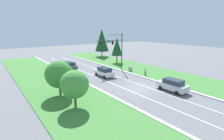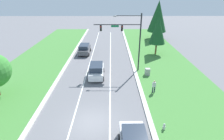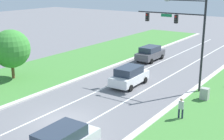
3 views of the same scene
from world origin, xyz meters
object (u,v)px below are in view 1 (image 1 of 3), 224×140
at_px(traffic_signal_mast, 116,47).
at_px(utility_cabinet, 130,69).
at_px(fire_hydrant, 169,81).
at_px(white_suv, 104,72).
at_px(graphite_suv, 70,65).
at_px(oak_far_left_tree, 59,74).
at_px(conifer_near_right_tree, 117,47).
at_px(silver_suv, 173,85).
at_px(conifer_far_right_tree, 102,40).
at_px(pedestrian, 145,71).
at_px(oak_near_left_tree, 75,84).

xyz_separation_m(traffic_signal_mast, utility_cabinet, (2.93, -1.84, -5.16)).
bearing_deg(fire_hydrant, white_suv, 122.09).
distance_m(graphite_suv, oak_far_left_tree, 17.70).
xyz_separation_m(graphite_suv, conifer_near_right_tree, (14.16, -0.55, 3.78)).
height_order(traffic_signal_mast, utility_cabinet, traffic_signal_mast).
relative_size(silver_suv, conifer_far_right_tree, 0.51).
bearing_deg(silver_suv, pedestrian, 68.40).
distance_m(fire_hydrant, conifer_far_right_tree, 34.28).
distance_m(white_suv, fire_hydrant, 12.96).
xyz_separation_m(traffic_signal_mast, pedestrian, (2.77, -6.74, -4.77)).
bearing_deg(conifer_near_right_tree, utility_cabinet, -109.85).
distance_m(pedestrian, conifer_near_right_tree, 15.39).
distance_m(traffic_signal_mast, oak_near_left_tree, 20.22).
distance_m(white_suv, conifer_near_right_tree, 15.23).
distance_m(white_suv, oak_far_left_tree, 12.63).
relative_size(white_suv, fire_hydrant, 6.90).
bearing_deg(pedestrian, conifer_far_right_tree, -121.19).
relative_size(white_suv, oak_far_left_tree, 0.91).
bearing_deg(silver_suv, fire_hydrant, 41.74).
xyz_separation_m(white_suv, oak_far_left_tree, (-11.31, -5.14, 2.29)).
bearing_deg(oak_far_left_tree, graphite_suv, 62.43).
bearing_deg(silver_suv, conifer_far_right_tree, 73.78).
bearing_deg(conifer_near_right_tree, graphite_suv, 177.78).
xyz_separation_m(silver_suv, oak_near_left_tree, (-15.08, 3.52, 2.09)).
distance_m(traffic_signal_mast, conifer_near_right_tree, 10.07).
distance_m(traffic_signal_mast, conifer_far_right_tree, 22.06).
relative_size(silver_suv, conifer_near_right_tree, 0.67).
relative_size(traffic_signal_mast, oak_near_left_tree, 1.79).
relative_size(utility_cabinet, fire_hydrant, 1.58).
height_order(white_suv, pedestrian, white_suv).
bearing_deg(graphite_suv, oak_near_left_tree, -111.55).
distance_m(utility_cabinet, pedestrian, 4.92).
height_order(white_suv, conifer_near_right_tree, conifer_near_right_tree).
bearing_deg(conifer_far_right_tree, silver_suv, -105.63).
relative_size(conifer_near_right_tree, oak_far_left_tree, 1.38).
bearing_deg(oak_far_left_tree, conifer_near_right_tree, 33.95).
xyz_separation_m(white_suv, oak_near_left_tree, (-11.22, -10.20, 2.10)).
bearing_deg(silver_suv, oak_near_left_tree, 166.27).
bearing_deg(traffic_signal_mast, pedestrian, -67.63).
xyz_separation_m(pedestrian, conifer_far_right_tree, (6.53, 26.74, 4.88)).
height_order(silver_suv, fire_hydrant, silver_suv).
height_order(traffic_signal_mast, white_suv, traffic_signal_mast).
bearing_deg(conifer_near_right_tree, traffic_signal_mast, -129.56).
xyz_separation_m(graphite_suv, pedestrian, (10.55, -15.02, -0.04)).
xyz_separation_m(graphite_suv, white_suv, (3.19, -10.41, 0.01)).
bearing_deg(white_suv, oak_near_left_tree, -139.21).
xyz_separation_m(fire_hydrant, oak_near_left_tree, (-18.10, 0.77, 2.74)).
bearing_deg(oak_far_left_tree, pedestrian, 1.64).
height_order(pedestrian, oak_near_left_tree, oak_near_left_tree).
xyz_separation_m(silver_suv, conifer_near_right_tree, (7.11, 23.58, 3.76)).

